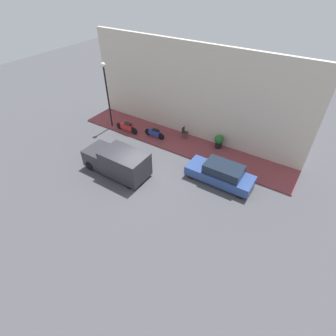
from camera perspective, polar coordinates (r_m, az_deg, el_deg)
name	(u,v)px	position (r m, az deg, el deg)	size (l,w,h in m)	color
ground_plane	(141,179)	(17.15, -5.88, -2.34)	(60.00, 60.00, 0.00)	#47474C
sidewalk	(180,143)	(20.37, 2.63, 5.54)	(2.72, 17.24, 0.12)	brown
building_facade	(192,93)	(19.91, 5.24, 15.90)	(0.30, 17.24, 7.04)	beige
parked_car	(221,174)	(16.76, 11.40, -1.21)	(1.61, 4.25, 1.37)	#2D4784
delivery_van	(117,161)	(17.34, -11.05, 1.49)	(1.87, 4.49, 1.80)	#2D2D33
motorcycle_blue	(155,133)	(20.71, -2.96, 7.65)	(0.30, 1.80, 0.75)	navy
motorcycle_red	(127,127)	(21.70, -8.96, 8.86)	(0.30, 2.10, 0.80)	#B21E1E
streetlamp	(106,86)	(21.54, -13.30, 17.02)	(0.36, 0.36, 5.20)	black
potted_plant	(219,141)	(19.75, 11.00, 5.81)	(0.67, 0.67, 1.04)	black
cafe_chair	(184,132)	(20.61, 3.57, 7.87)	(0.40, 0.40, 0.91)	#262626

